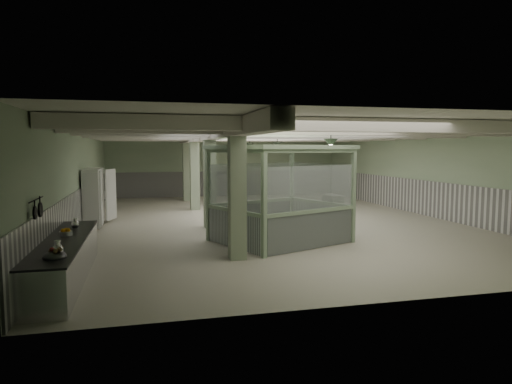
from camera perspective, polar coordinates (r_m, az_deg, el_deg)
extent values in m
plane|color=beige|center=(18.34, 1.57, -3.57)|extent=(20.00, 20.00, 0.00)
cube|color=white|center=(18.13, 1.60, 7.74)|extent=(14.00, 20.00, 0.02)
cube|color=#A5BB95|center=(27.90, -3.90, 3.21)|extent=(14.00, 0.02, 3.60)
cube|color=#A5BB95|center=(8.95, 18.90, -1.69)|extent=(14.00, 0.02, 3.60)
cube|color=#A5BB95|center=(17.63, -20.93, 1.60)|extent=(0.02, 20.00, 3.60)
cube|color=#A5BB95|center=(21.11, 20.24, 2.19)|extent=(0.02, 20.00, 3.60)
cube|color=silver|center=(17.72, -20.74, -1.79)|extent=(0.05, 19.90, 1.50)
cube|color=silver|center=(21.18, 20.09, -0.65)|extent=(0.05, 19.90, 1.50)
cube|color=silver|center=(27.93, -3.87, 1.06)|extent=(13.90, 0.05, 1.50)
cube|color=silver|center=(17.62, -6.32, 7.06)|extent=(0.45, 19.90, 0.40)
cube|color=silver|center=(11.08, 12.10, 8.18)|extent=(13.90, 0.35, 0.32)
cube|color=silver|center=(13.37, 7.37, 7.76)|extent=(13.90, 0.35, 0.32)
cube|color=silver|center=(15.73, 4.05, 7.43)|extent=(13.90, 0.35, 0.32)
cube|color=silver|center=(18.12, 1.60, 7.17)|extent=(13.90, 0.35, 0.32)
cube|color=silver|center=(20.54, -0.27, 6.96)|extent=(13.90, 0.35, 0.32)
cube|color=silver|center=(22.98, -1.75, 6.80)|extent=(13.90, 0.35, 0.32)
cube|color=silver|center=(25.43, -2.94, 6.66)|extent=(13.90, 0.35, 0.32)
cube|color=#93A585|center=(11.74, -2.38, 0.22)|extent=(0.42, 0.42, 3.60)
cube|color=#93A585|center=(16.66, -5.81, 1.73)|extent=(0.42, 0.42, 3.60)
cube|color=#93A585|center=(21.61, -7.67, 2.54)|extent=(0.42, 0.42, 3.60)
cube|color=#93A585|center=(25.59, -8.64, 2.97)|extent=(0.42, 0.42, 3.60)
cylinder|color=black|center=(10.13, -25.78, -0.86)|extent=(0.02, 1.20, 0.02)
cone|color=#303E2E|center=(13.55, 9.33, 6.14)|extent=(0.44, 0.44, 0.22)
cone|color=#303E2E|center=(18.73, 2.67, 5.98)|extent=(0.44, 0.44, 0.22)
cone|color=#303E2E|center=(23.57, -0.81, 5.86)|extent=(0.44, 0.44, 0.22)
cube|color=silver|center=(10.87, -22.79, -7.88)|extent=(0.86, 5.13, 0.88)
cube|color=black|center=(10.78, -22.88, -5.55)|extent=(0.90, 5.17, 0.04)
cylinder|color=#B2B2B7|center=(11.19, -22.68, -4.85)|extent=(0.31, 0.31, 0.10)
cylinder|color=black|center=(9.78, -25.90, -2.37)|extent=(0.03, 0.26, 0.26)
cylinder|color=black|center=(10.22, -25.36, -2.03)|extent=(0.04, 0.30, 0.30)
cube|color=silver|center=(17.96, -19.62, -0.74)|extent=(0.56, 2.26, 2.07)
cube|color=silver|center=(17.42, -18.76, -0.90)|extent=(0.06, 0.85, 1.97)
cube|color=silver|center=(18.53, -18.10, -0.52)|extent=(0.36, 0.81, 1.97)
cube|color=silver|center=(17.42, -18.63, -0.90)|extent=(0.02, 0.05, 0.30)
cube|color=silver|center=(18.44, -18.37, -0.55)|extent=(0.02, 0.05, 0.30)
cube|color=#8EA785|center=(11.86, 1.02, -1.54)|extent=(0.16, 0.16, 2.85)
cube|color=#8EA785|center=(14.22, -5.99, -0.41)|extent=(0.16, 0.16, 2.85)
cube|color=#8EA785|center=(14.19, 12.06, -0.52)|extent=(0.16, 0.16, 2.85)
cube|color=#8EA785|center=(16.21, 4.49, 0.31)|extent=(0.16, 0.16, 2.85)
cube|color=#8EA785|center=(13.95, 3.06, 5.61)|extent=(4.58, 4.27, 0.12)
cube|color=silver|center=(13.09, 6.99, -4.80)|extent=(3.00, 1.29, 1.05)
cube|color=silver|center=(12.93, 7.05, 0.57)|extent=(3.00, 1.29, 1.22)
cube|color=silver|center=(15.26, -0.40, -3.31)|extent=(3.00, 1.29, 1.05)
cube|color=silver|center=(15.12, -0.40, 1.31)|extent=(3.00, 1.29, 1.22)
cube|color=silver|center=(13.14, -2.79, -4.73)|extent=(1.07, 2.47, 1.05)
cube|color=silver|center=(12.98, -2.81, 0.62)|extent=(1.07, 2.47, 1.22)
cube|color=silver|center=(15.28, 7.98, -3.35)|extent=(1.07, 2.47, 1.05)
cube|color=silver|center=(15.14, 8.04, 1.26)|extent=(1.07, 2.47, 1.22)
cube|color=#545748|center=(15.28, 9.54, -2.90)|extent=(0.56, 0.70, 1.35)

